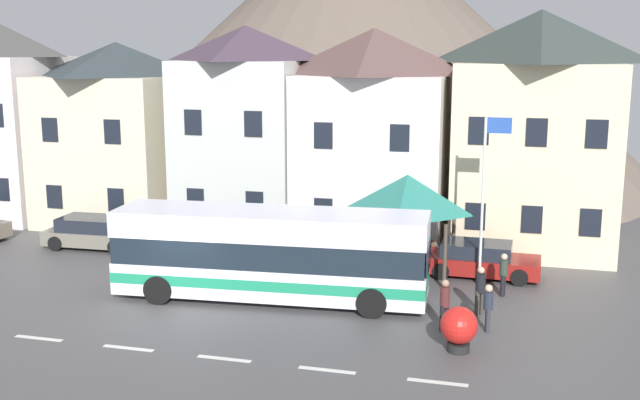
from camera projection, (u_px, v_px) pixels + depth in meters
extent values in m
cube|color=#4E4C4E|center=(173.00, 316.00, 25.27)|extent=(40.00, 60.00, 0.06)
cube|color=silver|center=(39.00, 338.00, 23.24)|extent=(1.60, 0.20, 0.01)
cube|color=silver|center=(128.00, 348.00, 22.48)|extent=(1.60, 0.20, 0.01)
cube|color=silver|center=(224.00, 359.00, 21.72)|extent=(1.60, 0.20, 0.01)
cube|color=silver|center=(327.00, 370.00, 20.96)|extent=(1.60, 0.20, 0.01)
cube|color=silver|center=(438.00, 382.00, 20.20)|extent=(1.60, 0.20, 0.01)
cube|color=white|center=(2.00, 137.00, 39.51)|extent=(5.87, 5.72, 8.12)
cube|color=black|center=(2.00, 189.00, 36.70)|extent=(0.80, 0.06, 1.10)
cube|color=beige|center=(121.00, 148.00, 38.57)|extent=(6.41, 6.97, 7.23)
pyramid|color=#2F393C|center=(116.00, 59.00, 37.70)|extent=(6.41, 6.97, 1.61)
cube|color=black|center=(54.00, 197.00, 36.02)|extent=(0.80, 0.06, 1.10)
cube|color=black|center=(116.00, 200.00, 35.21)|extent=(0.80, 0.06, 1.10)
cube|color=black|center=(50.00, 130.00, 35.40)|extent=(0.80, 0.06, 1.10)
cube|color=black|center=(112.00, 132.00, 34.59)|extent=(0.80, 0.06, 1.10)
cube|color=silver|center=(247.00, 147.00, 36.24)|extent=(5.56, 5.92, 8.01)
pyramid|color=#463645|center=(246.00, 43.00, 35.30)|extent=(5.56, 5.92, 1.58)
cube|color=black|center=(196.00, 201.00, 34.17)|extent=(0.80, 0.06, 1.10)
cube|color=black|center=(255.00, 204.00, 33.47)|extent=(0.80, 0.06, 1.10)
cube|color=black|center=(193.00, 122.00, 33.49)|extent=(0.80, 0.06, 1.10)
cube|color=black|center=(253.00, 124.00, 32.78)|extent=(0.80, 0.06, 1.10)
cube|color=white|center=(373.00, 159.00, 34.37)|extent=(6.43, 5.10, 7.42)
pyramid|color=brown|center=(374.00, 51.00, 33.44)|extent=(6.43, 5.10, 2.01)
cube|color=black|center=(323.00, 211.00, 32.71)|extent=(0.80, 0.06, 1.10)
cube|color=black|center=(398.00, 215.00, 31.90)|extent=(0.80, 0.06, 1.10)
cube|color=black|center=(323.00, 135.00, 32.08)|extent=(0.80, 0.06, 1.10)
cube|color=black|center=(400.00, 138.00, 31.26)|extent=(0.80, 0.06, 1.10)
cube|color=beige|center=(534.00, 156.00, 33.25)|extent=(6.62, 6.58, 7.98)
pyramid|color=#323C38|center=(541.00, 36.00, 32.25)|extent=(6.62, 6.58, 2.19)
cube|color=black|center=(475.00, 216.00, 31.08)|extent=(0.80, 0.06, 1.10)
cube|color=black|center=(532.00, 219.00, 30.52)|extent=(0.80, 0.06, 1.10)
cube|color=black|center=(591.00, 223.00, 29.96)|extent=(0.80, 0.06, 1.10)
cube|color=black|center=(479.00, 131.00, 30.39)|extent=(0.80, 0.06, 1.10)
cube|color=black|center=(537.00, 132.00, 29.84)|extent=(0.80, 0.06, 1.10)
cube|color=black|center=(597.00, 134.00, 29.28)|extent=(0.80, 0.06, 1.10)
cone|color=#67594D|center=(353.00, 41.00, 51.59)|extent=(40.18, 40.18, 17.98)
cube|color=white|center=(271.00, 277.00, 26.68)|extent=(10.92, 3.29, 1.10)
cube|color=#1E8C60|center=(271.00, 276.00, 26.67)|extent=(10.94, 3.31, 0.36)
cube|color=#19232D|center=(271.00, 249.00, 26.48)|extent=(10.82, 3.25, 0.92)
cube|color=white|center=(270.00, 224.00, 26.30)|extent=(10.92, 3.29, 0.87)
cube|color=#19232D|center=(429.00, 257.00, 25.49)|extent=(0.21, 2.10, 0.89)
cylinder|color=black|center=(380.00, 281.00, 27.23)|extent=(1.02, 0.35, 1.00)
cylinder|color=black|center=(372.00, 303.00, 24.91)|extent=(1.02, 0.35, 1.00)
cylinder|color=black|center=(183.00, 270.00, 28.57)|extent=(1.02, 0.35, 1.00)
cylinder|color=black|center=(158.00, 290.00, 26.25)|extent=(1.02, 0.35, 1.00)
cylinder|color=#473D33|center=(373.00, 231.00, 31.68)|extent=(0.14, 0.14, 2.40)
cylinder|color=#473D33|center=(453.00, 236.00, 30.84)|extent=(0.14, 0.14, 2.40)
cylinder|color=#473D33|center=(355.00, 251.00, 28.55)|extent=(0.14, 0.14, 2.40)
cylinder|color=#473D33|center=(445.00, 257.00, 27.72)|extent=(0.14, 0.14, 2.40)
pyramid|color=#27796C|center=(407.00, 194.00, 29.32)|extent=(3.60, 3.60, 1.48)
cube|color=maroon|center=(482.00, 264.00, 29.42)|extent=(4.39, 1.92, 0.60)
cube|color=#1E232D|center=(477.00, 249.00, 29.36)|extent=(2.65, 1.66, 0.53)
cylinder|color=black|center=(521.00, 265.00, 29.88)|extent=(0.64, 0.21, 0.64)
cylinder|color=black|center=(519.00, 278.00, 28.23)|extent=(0.64, 0.21, 0.64)
cylinder|color=black|center=(447.00, 259.00, 30.66)|extent=(0.64, 0.21, 0.64)
cylinder|color=black|center=(441.00, 271.00, 29.02)|extent=(0.64, 0.21, 0.64)
cube|color=slate|center=(95.00, 237.00, 33.62)|extent=(4.31, 2.05, 0.60)
cube|color=#1E232D|center=(90.00, 223.00, 33.55)|extent=(2.61, 1.76, 0.57)
cylinder|color=black|center=(135.00, 237.00, 34.21)|extent=(0.65, 0.22, 0.64)
cylinder|color=black|center=(115.00, 247.00, 32.48)|extent=(0.65, 0.22, 0.64)
cylinder|color=black|center=(78.00, 234.00, 34.82)|extent=(0.65, 0.22, 0.64)
cylinder|color=black|center=(55.00, 244.00, 33.09)|extent=(0.65, 0.22, 0.64)
cylinder|color=black|center=(1.00, 231.00, 35.25)|extent=(0.66, 0.26, 0.64)
cylinder|color=#38332D|center=(482.00, 302.00, 25.23)|extent=(0.16, 0.16, 0.83)
cylinder|color=#38332D|center=(477.00, 303.00, 25.15)|extent=(0.16, 0.16, 0.83)
cylinder|color=black|center=(481.00, 283.00, 25.06)|extent=(0.32, 0.32, 0.62)
sphere|color=#D1AD89|center=(481.00, 270.00, 24.97)|extent=(0.23, 0.23, 0.23)
cylinder|color=black|center=(503.00, 284.00, 27.24)|extent=(0.17, 0.17, 0.76)
cylinder|color=black|center=(503.00, 286.00, 27.05)|extent=(0.17, 0.17, 0.76)
cylinder|color=#2D382D|center=(504.00, 268.00, 27.02)|extent=(0.28, 0.28, 0.59)
sphere|color=#D1AD89|center=(504.00, 257.00, 26.94)|extent=(0.23, 0.23, 0.23)
cylinder|color=#2D2D38|center=(488.00, 321.00, 23.64)|extent=(0.13, 0.13, 0.77)
cylinder|color=#2D2D38|center=(487.00, 318.00, 23.82)|extent=(0.13, 0.13, 0.77)
cylinder|color=#232B38|center=(488.00, 301.00, 23.61)|extent=(0.29, 0.29, 0.55)
sphere|color=#D1AD89|center=(489.00, 288.00, 23.53)|extent=(0.24, 0.24, 0.24)
cylinder|color=black|center=(442.00, 318.00, 23.78)|extent=(0.16, 0.16, 0.81)
cylinder|color=black|center=(446.00, 317.00, 23.91)|extent=(0.16, 0.16, 0.81)
cylinder|color=#512323|center=(445.00, 297.00, 23.72)|extent=(0.30, 0.30, 0.63)
sphere|color=#9E7A60|center=(445.00, 283.00, 23.63)|extent=(0.24, 0.24, 0.24)
cube|color=brown|center=(415.00, 251.00, 31.42)|extent=(1.64, 0.45, 0.08)
cube|color=brown|center=(416.00, 244.00, 31.59)|extent=(1.64, 0.06, 0.40)
cube|color=#2D2D33|center=(397.00, 255.00, 31.65)|extent=(0.08, 0.36, 0.45)
cube|color=#2D2D33|center=(433.00, 257.00, 31.28)|extent=(0.08, 0.36, 0.45)
cylinder|color=silver|center=(482.00, 202.00, 27.73)|extent=(0.10, 0.10, 6.27)
cube|color=#264CA5|center=(499.00, 125.00, 27.07)|extent=(0.90, 0.03, 0.56)
cylinder|color=black|center=(458.00, 347.00, 22.23)|extent=(0.65, 0.65, 0.25)
sphere|color=red|center=(459.00, 325.00, 22.10)|extent=(1.09, 1.09, 1.09)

